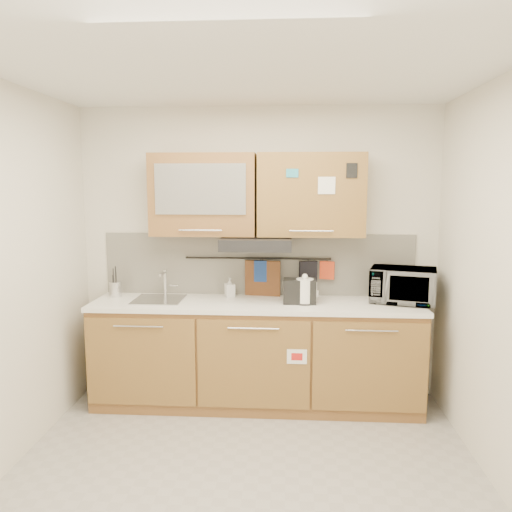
# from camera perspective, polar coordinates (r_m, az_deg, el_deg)

# --- Properties ---
(floor) EXTENTS (3.20, 3.20, 0.00)m
(floor) POSITION_cam_1_polar(r_m,az_deg,el_deg) (3.55, -1.38, -24.50)
(floor) COLOR #9E9993
(floor) RESTS_ON ground
(ceiling) EXTENTS (3.20, 3.20, 0.00)m
(ceiling) POSITION_cam_1_polar(r_m,az_deg,el_deg) (3.07, -1.56, 21.03)
(ceiling) COLOR white
(ceiling) RESTS_ON wall_back
(wall_back) EXTENTS (3.20, 0.00, 3.20)m
(wall_back) POSITION_cam_1_polar(r_m,az_deg,el_deg) (4.53, 0.25, 0.33)
(wall_back) COLOR silver
(wall_back) RESTS_ON ground
(base_cabinet) EXTENTS (2.80, 0.64, 0.88)m
(base_cabinet) POSITION_cam_1_polar(r_m,az_deg,el_deg) (4.44, -0.01, -11.72)
(base_cabinet) COLOR brown
(base_cabinet) RESTS_ON floor
(countertop) EXTENTS (2.82, 0.62, 0.04)m
(countertop) POSITION_cam_1_polar(r_m,az_deg,el_deg) (4.30, -0.01, -5.52)
(countertop) COLOR white
(countertop) RESTS_ON base_cabinet
(backsplash) EXTENTS (2.80, 0.02, 0.56)m
(backsplash) POSITION_cam_1_polar(r_m,az_deg,el_deg) (4.53, 0.24, -0.94)
(backsplash) COLOR silver
(backsplash) RESTS_ON countertop
(upper_cabinets) EXTENTS (1.82, 0.37, 0.70)m
(upper_cabinets) POSITION_cam_1_polar(r_m,az_deg,el_deg) (4.31, 0.04, 7.01)
(upper_cabinets) COLOR brown
(upper_cabinets) RESTS_ON wall_back
(range_hood) EXTENTS (0.60, 0.46, 0.10)m
(range_hood) POSITION_cam_1_polar(r_m,az_deg,el_deg) (4.27, 0.04, 1.47)
(range_hood) COLOR black
(range_hood) RESTS_ON upper_cabinets
(sink) EXTENTS (0.42, 0.40, 0.26)m
(sink) POSITION_cam_1_polar(r_m,az_deg,el_deg) (4.45, -11.02, -4.89)
(sink) COLOR silver
(sink) RESTS_ON countertop
(utensil_rail) EXTENTS (1.30, 0.02, 0.02)m
(utensil_rail) POSITION_cam_1_polar(r_m,az_deg,el_deg) (4.48, 0.21, -0.26)
(utensil_rail) COLOR black
(utensil_rail) RESTS_ON backsplash
(utensil_crock) EXTENTS (0.14, 0.14, 0.27)m
(utensil_crock) POSITION_cam_1_polar(r_m,az_deg,el_deg) (4.65, -15.76, -3.63)
(utensil_crock) COLOR silver
(utensil_crock) RESTS_ON countertop
(kettle) EXTENTS (0.18, 0.16, 0.26)m
(kettle) POSITION_cam_1_polar(r_m,az_deg,el_deg) (4.23, 5.60, -4.10)
(kettle) COLOR white
(kettle) RESTS_ON countertop
(toaster) EXTENTS (0.28, 0.17, 0.21)m
(toaster) POSITION_cam_1_polar(r_m,az_deg,el_deg) (4.25, 5.00, -3.98)
(toaster) COLOR black
(toaster) RESTS_ON countertop
(microwave) EXTENTS (0.61, 0.49, 0.30)m
(microwave) POSITION_cam_1_polar(r_m,az_deg,el_deg) (4.43, 16.43, -3.23)
(microwave) COLOR #999999
(microwave) RESTS_ON countertop
(soap_bottle) EXTENTS (0.10, 0.11, 0.18)m
(soap_bottle) POSITION_cam_1_polar(r_m,az_deg,el_deg) (4.47, -3.01, -3.59)
(soap_bottle) COLOR #999999
(soap_bottle) RESTS_ON countertop
(cutting_board) EXTENTS (0.32, 0.07, 0.40)m
(cutting_board) POSITION_cam_1_polar(r_m,az_deg,el_deg) (4.50, 0.76, -3.04)
(cutting_board) COLOR brown
(cutting_board) RESTS_ON utensil_rail
(oven_mitt) EXTENTS (0.12, 0.04, 0.19)m
(oven_mitt) POSITION_cam_1_polar(r_m,az_deg,el_deg) (4.49, 0.52, -1.75)
(oven_mitt) COLOR navy
(oven_mitt) RESTS_ON utensil_rail
(dark_pouch) EXTENTS (0.16, 0.07, 0.25)m
(dark_pouch) POSITION_cam_1_polar(r_m,az_deg,el_deg) (4.49, 5.97, -2.17)
(dark_pouch) COLOR black
(dark_pouch) RESTS_ON utensil_rail
(pot_holder) EXTENTS (0.13, 0.05, 0.16)m
(pot_holder) POSITION_cam_1_polar(r_m,az_deg,el_deg) (4.49, 8.12, -1.63)
(pot_holder) COLOR red
(pot_holder) RESTS_ON utensil_rail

